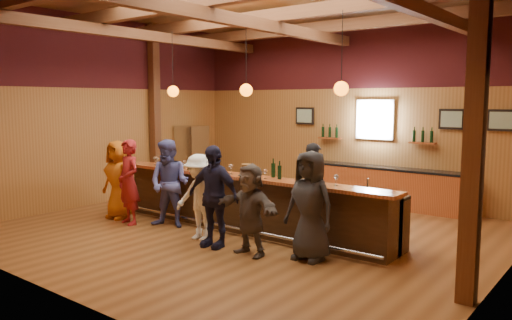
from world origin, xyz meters
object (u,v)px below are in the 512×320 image
object	(u,v)px
back_bar_cabinet	(385,187)
customer_orange	(118,180)
bartender	(314,183)
customer_white	(200,197)
customer_redvest	(129,182)
customer_dark	(310,206)
customer_brown	(250,209)
bottle_a	(273,170)
customer_denim	(170,184)
bar_counter	(252,203)
customer_navy	(213,196)
stainless_fridge	(192,158)
ice_bucket	(247,170)

from	to	relation	value
back_bar_cabinet	customer_orange	xyz separation A→B (m)	(-4.00, -4.60, 0.36)
bartender	customer_white	bearing A→B (deg)	83.85
customer_redvest	customer_dark	distance (m)	4.13
customer_brown	bottle_a	size ratio (longest dim) A/B	4.33
customer_denim	customer_white	size ratio (longest dim) A/B	1.12
back_bar_cabinet	customer_redvest	bearing A→B (deg)	-125.54
back_bar_cabinet	customer_denim	world-z (taller)	customer_denim
bar_counter	bottle_a	xyz separation A→B (m)	(0.63, -0.17, 0.72)
bartender	back_bar_cabinet	bearing A→B (deg)	-84.53
customer_denim	bottle_a	distance (m)	2.18
customer_brown	bottle_a	xyz separation A→B (m)	(-0.35, 1.12, 0.49)
customer_redvest	customer_brown	bearing A→B (deg)	10.48
customer_orange	customer_denim	xyz separation A→B (m)	(1.42, 0.17, 0.04)
customer_navy	customer_brown	size ratio (longest dim) A/B	1.17
stainless_fridge	customer_white	xyz separation A→B (m)	(3.83, -3.60, -0.12)
stainless_fridge	customer_brown	size ratio (longest dim) A/B	1.20
ice_bucket	bottle_a	bearing A→B (deg)	17.20
back_bar_cabinet	stainless_fridge	size ratio (longest dim) A/B	2.22
ice_bucket	stainless_fridge	bearing A→B (deg)	146.86
customer_dark	customer_brown	bearing A→B (deg)	-155.18
stainless_fridge	customer_dark	world-z (taller)	stainless_fridge
customer_orange	customer_brown	xyz separation A→B (m)	(3.80, -0.26, -0.08)
customer_white	customer_brown	size ratio (longest dim) A/B	1.04
customer_redvest	customer_brown	distance (m)	3.22
customer_orange	ice_bucket	world-z (taller)	customer_orange
customer_white	customer_redvest	bearing A→B (deg)	175.78
customer_denim	customer_dark	bearing A→B (deg)	-19.64
bar_counter	customer_orange	world-z (taller)	customer_orange
back_bar_cabinet	customer_brown	world-z (taller)	customer_brown
stainless_fridge	customer_navy	xyz separation A→B (m)	(4.32, -3.77, -0.02)
stainless_fridge	customer_white	size ratio (longest dim) A/B	1.15
customer_dark	customer_orange	bearing A→B (deg)	-176.54
customer_navy	ice_bucket	size ratio (longest dim) A/B	7.99
customer_navy	customer_brown	distance (m)	0.80
customer_white	customer_brown	xyz separation A→B (m)	(1.27, -0.14, -0.03)
back_bar_cabinet	bartender	size ratio (longest dim) A/B	2.41
stainless_fridge	customer_denim	distance (m)	4.28
bar_counter	customer_brown	size ratio (longest dim) A/B	4.18
bar_counter	bottle_a	distance (m)	0.98
bar_counter	customer_navy	size ratio (longest dim) A/B	3.58
stainless_fridge	bartender	xyz separation A→B (m)	(4.81, -1.30, -0.07)
customer_orange	customer_dark	size ratio (longest dim) A/B	0.96
customer_redvest	customer_dark	xyz separation A→B (m)	(4.12, 0.30, 0.00)
back_bar_cabinet	customer_redvest	distance (m)	5.88
back_bar_cabinet	customer_orange	size ratio (longest dim) A/B	2.40
customer_brown	bottle_a	bearing A→B (deg)	114.55
customer_white	customer_dark	world-z (taller)	customer_dark
bar_counter	bartender	size ratio (longest dim) A/B	3.80
stainless_fridge	customer_redvest	distance (m)	4.12
customer_white	customer_dark	distance (m)	2.18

